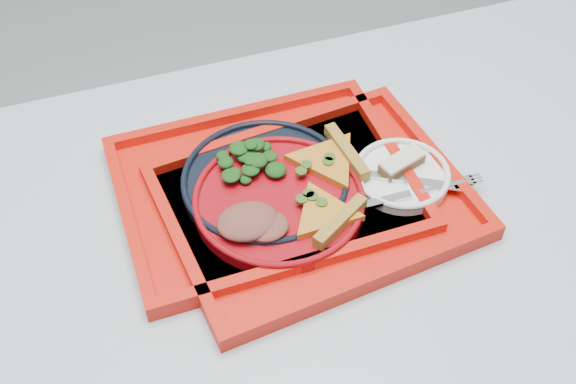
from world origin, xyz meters
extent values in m
cube|color=#A3ABB6|center=(0.00, 0.00, 0.73)|extent=(1.60, 0.80, 0.03)
cylinder|color=gray|center=(0.72, 0.32, 0.36)|extent=(0.05, 0.05, 0.72)
cube|color=red|center=(0.08, 0.00, 0.76)|extent=(0.49, 0.40, 0.01)
cube|color=red|center=(0.02, 0.06, 0.76)|extent=(0.45, 0.35, 0.01)
cylinder|color=maroon|center=(0.03, 0.01, 0.77)|extent=(0.26, 0.26, 0.02)
cylinder|color=white|center=(0.23, 0.00, 0.77)|extent=(0.15, 0.15, 0.01)
cylinder|color=black|center=(0.02, 0.06, 0.77)|extent=(0.26, 0.26, 0.02)
ellipsoid|color=black|center=(0.01, 0.09, 0.80)|extent=(0.08, 0.07, 0.04)
ellipsoid|color=brown|center=(-0.03, -0.02, 0.79)|extent=(0.09, 0.07, 0.03)
cube|color=#4B2F19|center=(0.23, 0.02, 0.78)|extent=(0.08, 0.05, 0.02)
cube|color=beige|center=(0.23, 0.02, 0.79)|extent=(0.08, 0.05, 0.00)
cube|color=silver|center=(0.24, -0.02, 0.78)|extent=(0.17, 0.10, 0.01)
cube|color=silver|center=(0.24, -0.04, 0.78)|extent=(0.19, 0.03, 0.01)
camera|label=1|loc=(-0.19, -0.67, 1.60)|focal=45.00mm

